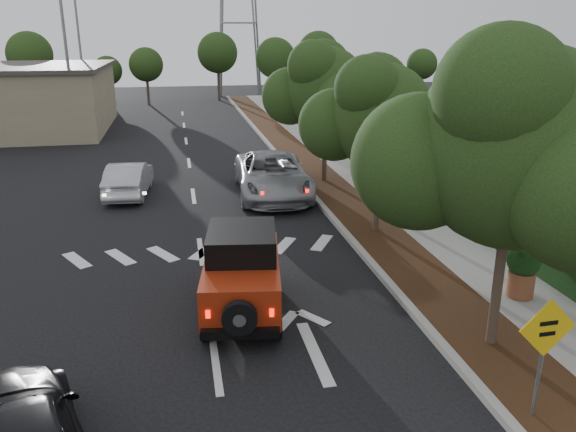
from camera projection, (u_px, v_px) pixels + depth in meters
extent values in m
plane|color=black|center=(216.00, 363.00, 11.01)|extent=(120.00, 120.00, 0.00)
cube|color=#9E9B93|center=(307.00, 188.00, 23.02)|extent=(0.20, 70.00, 0.15)
cube|color=black|center=(330.00, 187.00, 23.21)|extent=(1.80, 70.00, 0.12)
cube|color=gray|center=(374.00, 185.00, 23.56)|extent=(2.00, 70.00, 0.12)
cube|color=black|center=(406.00, 176.00, 23.71)|extent=(0.80, 70.00, 0.80)
cylinder|color=black|center=(215.00, 277.00, 13.97)|extent=(0.36, 0.77, 0.74)
cylinder|color=black|center=(273.00, 276.00, 14.04)|extent=(0.36, 0.77, 0.74)
cylinder|color=black|center=(207.00, 323.00, 11.77)|extent=(0.36, 0.77, 0.74)
cylinder|color=black|center=(276.00, 322.00, 11.84)|extent=(0.36, 0.77, 0.74)
cube|color=#9B260E|center=(242.00, 277.00, 12.74)|extent=(2.14, 3.62, 0.92)
cube|color=black|center=(242.00, 242.00, 12.77)|extent=(1.78, 2.08, 0.59)
cube|color=#9B260E|center=(244.00, 258.00, 14.00)|extent=(1.58, 1.16, 0.76)
cube|color=black|center=(240.00, 334.00, 11.18)|extent=(1.59, 0.39, 0.20)
cylinder|color=black|center=(240.00, 318.00, 10.93)|extent=(0.72, 0.30, 0.70)
cube|color=#FF190C|center=(208.00, 314.00, 11.08)|extent=(0.10, 0.05, 0.17)
cube|color=#FF190C|center=(272.00, 313.00, 11.14)|extent=(0.10, 0.05, 0.17)
imported|color=#93959A|center=(272.00, 175.00, 22.08)|extent=(3.02, 6.02, 1.64)
imported|color=#B5B7BD|center=(129.00, 179.00, 22.14)|extent=(1.75, 4.14, 1.33)
imported|color=#B0B3B8|center=(29.00, 128.00, 33.11)|extent=(4.73, 2.05, 1.59)
cylinder|color=slate|center=(541.00, 363.00, 9.05)|extent=(0.07, 0.07, 1.97)
cube|color=yellow|center=(548.00, 328.00, 8.82)|extent=(1.01, 0.05, 1.01)
cube|color=black|center=(549.00, 323.00, 8.77)|extent=(0.32, 0.02, 0.07)
cube|color=black|center=(547.00, 334.00, 8.83)|extent=(0.28, 0.02, 0.07)
cylinder|color=brown|center=(521.00, 283.00, 13.44)|extent=(0.67, 0.67, 0.63)
sphere|color=black|center=(524.00, 261.00, 13.26)|extent=(0.78, 0.78, 0.78)
imported|color=black|center=(524.00, 257.00, 13.23)|extent=(0.70, 0.62, 0.74)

